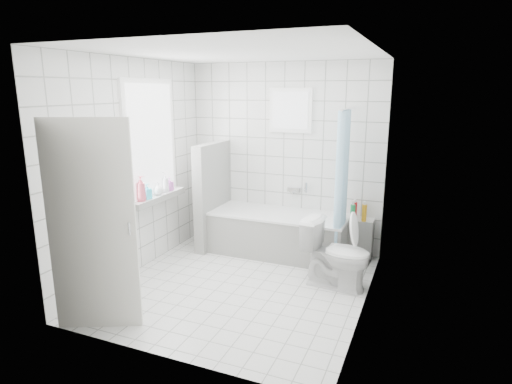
% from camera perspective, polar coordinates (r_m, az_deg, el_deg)
% --- Properties ---
extents(ground, '(3.00, 3.00, 0.00)m').
position_cam_1_polar(ground, '(5.12, -2.08, -12.32)').
color(ground, white).
rests_on(ground, ground).
extents(ceiling, '(3.00, 3.00, 0.00)m').
position_cam_1_polar(ceiling, '(4.62, -2.36, 18.11)').
color(ceiling, white).
rests_on(ceiling, ground).
extents(wall_back, '(2.80, 0.02, 2.60)m').
position_cam_1_polar(wall_back, '(6.07, 3.70, 4.69)').
color(wall_back, white).
rests_on(wall_back, ground).
extents(wall_front, '(2.80, 0.02, 2.60)m').
position_cam_1_polar(wall_front, '(3.43, -12.69, -2.55)').
color(wall_front, white).
rests_on(wall_front, ground).
extents(wall_left, '(0.02, 3.00, 2.60)m').
position_cam_1_polar(wall_left, '(5.42, -15.81, 3.14)').
color(wall_left, white).
rests_on(wall_left, ground).
extents(wall_right, '(0.02, 3.00, 2.60)m').
position_cam_1_polar(wall_right, '(4.32, 14.94, 0.62)').
color(wall_right, white).
rests_on(wall_right, ground).
extents(window_left, '(0.01, 0.90, 1.40)m').
position_cam_1_polar(window_left, '(5.59, -13.74, 6.67)').
color(window_left, white).
rests_on(window_left, wall_left).
extents(window_back, '(0.50, 0.01, 0.50)m').
position_cam_1_polar(window_back, '(5.93, 4.59, 10.78)').
color(window_back, white).
rests_on(window_back, wall_back).
extents(window_sill, '(0.18, 1.02, 0.08)m').
position_cam_1_polar(window_sill, '(5.70, -12.96, -0.74)').
color(window_sill, white).
rests_on(window_sill, wall_left).
extents(door, '(0.74, 0.37, 2.00)m').
position_cam_1_polar(door, '(4.20, -21.01, -4.44)').
color(door, silver).
rests_on(door, ground).
extents(bathtub, '(1.87, 0.77, 0.58)m').
position_cam_1_polar(bathtub, '(5.95, 3.07, -5.53)').
color(bathtub, white).
rests_on(bathtub, ground).
extents(partition_wall, '(0.15, 0.85, 1.50)m').
position_cam_1_polar(partition_wall, '(6.16, -5.83, -0.44)').
color(partition_wall, white).
rests_on(partition_wall, ground).
extents(tiled_ledge, '(0.40, 0.24, 0.55)m').
position_cam_1_polar(tiled_ledge, '(5.95, 13.39, -6.03)').
color(tiled_ledge, white).
rests_on(tiled_ledge, ground).
extents(toilet, '(0.82, 0.52, 0.80)m').
position_cam_1_polar(toilet, '(5.02, 10.73, -8.11)').
color(toilet, white).
rests_on(toilet, ground).
extents(curtain_rod, '(0.02, 0.80, 0.02)m').
position_cam_1_polar(curtain_rod, '(5.38, 12.20, 10.78)').
color(curtain_rod, silver).
rests_on(curtain_rod, wall_back).
extents(shower_curtain, '(0.14, 0.48, 1.78)m').
position_cam_1_polar(shower_curtain, '(5.37, 11.47, 1.10)').
color(shower_curtain, '#48A4D5').
rests_on(shower_curtain, curtain_rod).
extents(tub_faucet, '(0.18, 0.06, 0.06)m').
position_cam_1_polar(tub_faucet, '(6.07, 5.08, 0.33)').
color(tub_faucet, silver).
rests_on(tub_faucet, wall_back).
extents(sill_bottles, '(0.18, 0.74, 0.31)m').
position_cam_1_polar(sill_bottles, '(5.59, -13.47, 0.65)').
color(sill_bottles, '#38E1FF').
rests_on(sill_bottles, window_sill).
extents(ledge_bottles, '(0.21, 0.20, 0.23)m').
position_cam_1_polar(ledge_bottles, '(5.80, 13.35, -2.58)').
color(ledge_bottles, '#1CAC57').
rests_on(ledge_bottles, tiled_ledge).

